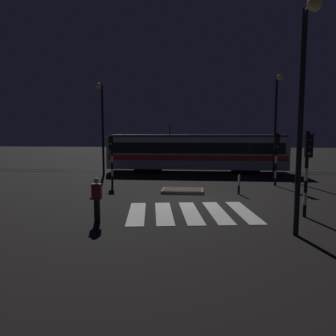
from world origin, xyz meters
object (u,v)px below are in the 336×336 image
object	(u,v)px
traffic_light_corner_near_right	(307,161)
street_lamp_near_kerb	(304,94)
street_lamp_trackside_left	(102,118)
tram	(196,152)
traffic_light_corner_far_left	(111,151)
pedestrian_waiting_at_kerb	(97,199)
street_lamp_trackside_right	(276,114)
bollard_island_edge	(239,184)
traffic_light_corner_far_right	(277,151)

from	to	relation	value
traffic_light_corner_near_right	street_lamp_near_kerb	world-z (taller)	street_lamp_near_kerb
street_lamp_near_kerb	street_lamp_trackside_left	xyz separation A→B (m)	(-11.03, 14.95, -0.06)
traffic_light_corner_near_right	street_lamp_trackside_left	xyz separation A→B (m)	(-12.09, 12.25, 2.27)
street_lamp_near_kerb	tram	bearing A→B (deg)	101.40
traffic_light_corner_far_left	pedestrian_waiting_at_kerb	xyz separation A→B (m)	(2.00, -9.57, -1.30)
street_lamp_near_kerb	street_lamp_trackside_right	world-z (taller)	street_lamp_trackside_right
bollard_island_edge	pedestrian_waiting_at_kerb	bearing A→B (deg)	-134.17
street_lamp_trackside_left	bollard_island_edge	bearing A→B (deg)	-36.40
traffic_light_corner_far_right	traffic_light_corner_near_right	bearing A→B (deg)	-94.27
traffic_light_corner_far_left	tram	xyz separation A→B (m)	(5.63, 6.71, -0.43)
street_lamp_trackside_left	traffic_light_corner_far_right	bearing A→B (deg)	-18.60
tram	pedestrian_waiting_at_kerb	xyz separation A→B (m)	(-3.63, -16.28, -0.87)
street_lamp_trackside_left	bollard_island_edge	xyz separation A→B (m)	(9.99, -7.37, -4.02)
street_lamp_trackside_left	street_lamp_trackside_right	size ratio (longest dim) A/B	0.95
bollard_island_edge	traffic_light_corner_near_right	bearing A→B (deg)	-66.75
pedestrian_waiting_at_kerb	bollard_island_edge	xyz separation A→B (m)	(6.13, 6.31, -0.32)
bollard_island_edge	traffic_light_corner_far_left	bearing A→B (deg)	158.13
traffic_light_corner_far_right	street_lamp_near_kerb	world-z (taller)	street_lamp_near_kerb
traffic_light_corner_far_right	traffic_light_corner_far_left	size ratio (longest dim) A/B	1.04
tram	pedestrian_waiting_at_kerb	world-z (taller)	tram
traffic_light_corner_far_right	pedestrian_waiting_at_kerb	world-z (taller)	traffic_light_corner_far_right
traffic_light_corner_far_right	bollard_island_edge	world-z (taller)	traffic_light_corner_far_right
tram	traffic_light_corner_far_right	bearing A→B (deg)	-52.93
traffic_light_corner_far_left	street_lamp_trackside_left	bearing A→B (deg)	114.43
traffic_light_corner_near_right	tram	world-z (taller)	tram
traffic_light_corner_far_right	street_lamp_trackside_right	distance (m)	4.85
tram	traffic_light_corner_far_left	bearing A→B (deg)	-129.99
traffic_light_corner_far_left	bollard_island_edge	xyz separation A→B (m)	(8.13, -3.26, -1.61)
street_lamp_near_kerb	bollard_island_edge	bearing A→B (deg)	97.80
traffic_light_corner_far_right	pedestrian_waiting_at_kerb	distance (m)	12.97
street_lamp_near_kerb	tram	xyz separation A→B (m)	(-3.54, 17.56, -2.89)
tram	bollard_island_edge	distance (m)	10.35
street_lamp_trackside_right	bollard_island_edge	bearing A→B (deg)	-116.15
traffic_light_corner_far_right	street_lamp_trackside_left	xyz separation A→B (m)	(-12.69, 4.27, 2.32)
traffic_light_corner_far_left	street_lamp_trackside_left	distance (m)	5.11
traffic_light_corner_far_left	traffic_light_corner_near_right	bearing A→B (deg)	-38.53
bollard_island_edge	street_lamp_trackside_left	bearing A→B (deg)	143.60
street_lamp_trackside_left	tram	size ratio (longest dim) A/B	0.47
traffic_light_corner_far_left	bollard_island_edge	distance (m)	8.91
traffic_light_corner_far_left	bollard_island_edge	size ratio (longest dim) A/B	2.97
traffic_light_corner_near_right	street_lamp_near_kerb	distance (m)	3.72
traffic_light_corner_near_right	traffic_light_corner_far_right	size ratio (longest dim) A/B	1.02
pedestrian_waiting_at_kerb	street_lamp_trackside_right	bearing A→B (deg)	54.39
traffic_light_corner_near_right	street_lamp_trackside_left	bearing A→B (deg)	134.63
street_lamp_trackside_left	street_lamp_trackside_right	xyz separation A→B (m)	(13.51, -0.21, 0.21)
street_lamp_trackside_right	tram	size ratio (longest dim) A/B	0.50
traffic_light_corner_near_right	bollard_island_edge	world-z (taller)	traffic_light_corner_near_right
traffic_light_corner_near_right	street_lamp_near_kerb	size ratio (longest dim) A/B	0.48
traffic_light_corner_near_right	traffic_light_corner_far_left	world-z (taller)	traffic_light_corner_near_right
traffic_light_corner_far_left	pedestrian_waiting_at_kerb	world-z (taller)	traffic_light_corner_far_left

